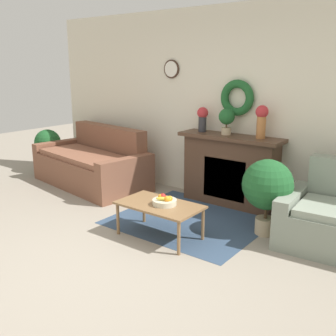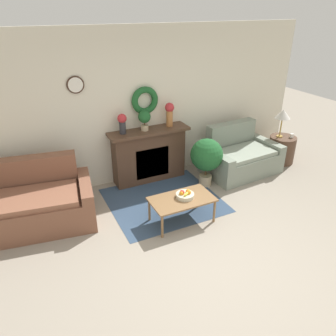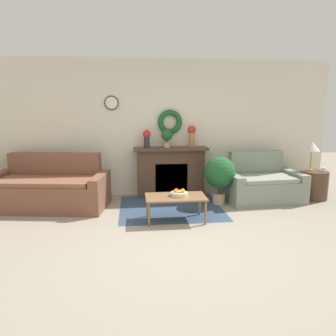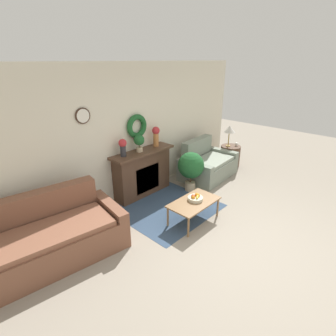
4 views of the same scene
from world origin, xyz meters
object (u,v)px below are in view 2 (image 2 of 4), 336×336
(couch_left, at_px, (22,206))
(side_table_by_loveseat, at_px, (282,149))
(vase_on_mantel_left, at_px, (122,122))
(potted_plant_floor_by_loveseat, at_px, (207,156))
(fireplace, at_px, (149,155))
(loveseat_right, at_px, (240,157))
(potted_plant_on_mantel, at_px, (144,118))
(vase_on_mantel_right, at_px, (170,113))
(table_lamp, at_px, (283,115))
(mug, at_px, (292,136))
(fruit_bowl, at_px, (185,195))
(coffee_table, at_px, (182,201))

(couch_left, bearing_deg, side_table_by_loveseat, 8.57)
(vase_on_mantel_left, xyz_separation_m, potted_plant_floor_by_loveseat, (1.30, -0.65, -0.62))
(side_table_by_loveseat, xyz_separation_m, vase_on_mantel_left, (-3.23, 0.51, 0.91))
(fireplace, xyz_separation_m, vase_on_mantel_left, (-0.47, 0.01, 0.69))
(side_table_by_loveseat, distance_m, potted_plant_floor_by_loveseat, 1.96)
(loveseat_right, relative_size, potted_plant_on_mantel, 4.17)
(loveseat_right, xyz_separation_m, vase_on_mantel_right, (-1.30, 0.47, 0.93))
(table_lamp, bearing_deg, mug, -38.16)
(fireplace, bearing_deg, fruit_bowl, -91.24)
(potted_plant_floor_by_loveseat, bearing_deg, couch_left, 177.20)
(table_lamp, height_order, potted_plant_floor_by_loveseat, table_lamp)
(potted_plant_floor_by_loveseat, bearing_deg, fireplace, 142.00)
(vase_on_mantel_left, xyz_separation_m, vase_on_mantel_right, (0.89, 0.00, 0.05))
(fruit_bowl, relative_size, mug, 3.32)
(table_lamp, xyz_separation_m, potted_plant_floor_by_loveseat, (-1.86, -0.20, -0.45))
(loveseat_right, height_order, vase_on_mantel_left, vase_on_mantel_left)
(side_table_by_loveseat, xyz_separation_m, mug, (0.12, -0.09, 0.32))
(couch_left, xyz_separation_m, potted_plant_on_mantel, (2.17, 0.48, 0.88))
(fireplace, bearing_deg, potted_plant_floor_by_loveseat, -38.00)
(fireplace, bearing_deg, table_lamp, -9.48)
(loveseat_right, relative_size, vase_on_mantel_left, 4.28)
(table_lamp, distance_m, vase_on_mantel_right, 2.33)
(fireplace, relative_size, side_table_by_loveseat, 2.65)
(vase_on_mantel_right, xyz_separation_m, potted_plant_floor_by_loveseat, (0.41, -0.65, -0.67))
(fireplace, relative_size, table_lamp, 2.56)
(side_table_by_loveseat, distance_m, table_lamp, 0.75)
(loveseat_right, height_order, table_lamp, table_lamp)
(fireplace, distance_m, mug, 2.94)
(vase_on_mantel_left, bearing_deg, side_table_by_loveseat, -8.95)
(fireplace, height_order, vase_on_mantel_right, vase_on_mantel_right)
(table_lamp, relative_size, vase_on_mantel_right, 1.34)
(vase_on_mantel_left, bearing_deg, coffee_table, -75.49)
(table_lamp, bearing_deg, coffee_table, -160.13)
(vase_on_mantel_left, distance_m, vase_on_mantel_right, 0.89)
(mug, bearing_deg, potted_plant_floor_by_loveseat, -178.55)
(vase_on_mantel_left, bearing_deg, fruit_bowl, -73.17)
(table_lamp, relative_size, vase_on_mantel_left, 1.64)
(coffee_table, xyz_separation_m, fruit_bowl, (0.06, 0.02, 0.08))
(loveseat_right, bearing_deg, vase_on_mantel_right, 155.93)
(coffee_table, bearing_deg, vase_on_mantel_left, 104.51)
(fireplace, bearing_deg, mug, -11.69)
(couch_left, height_order, vase_on_mantel_left, vase_on_mantel_left)
(fruit_bowl, bearing_deg, vase_on_mantel_left, 106.83)
(couch_left, xyz_separation_m, fruit_bowl, (2.21, -0.94, 0.11))
(vase_on_mantel_right, bearing_deg, couch_left, -169.32)
(couch_left, distance_m, coffee_table, 2.36)
(loveseat_right, xyz_separation_m, coffee_table, (-1.81, -0.99, 0.05))
(fruit_bowl, bearing_deg, potted_plant_floor_by_loveseat, 42.67)
(vase_on_mantel_right, bearing_deg, potted_plant_floor_by_loveseat, -57.95)
(loveseat_right, bearing_deg, fruit_bowl, -154.95)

